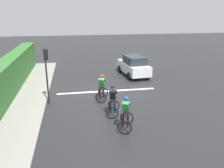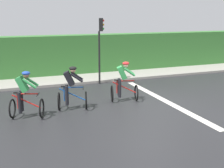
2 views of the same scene
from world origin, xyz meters
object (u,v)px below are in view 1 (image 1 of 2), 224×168
Objects in this scene: cyclist_lead at (126,114)px; cyclist_second at (113,101)px; traffic_light_near_crossing at (46,68)px; car_white at (134,66)px; cyclist_mid at (102,88)px.

cyclist_lead is 1.00× the size of cyclist_second.
traffic_light_near_crossing is (3.88, -4.08, 1.43)m from cyclist_lead.
cyclist_second is at bearing 67.07° from car_white.
cyclist_lead is 9.79m from car_white.
cyclist_lead and cyclist_mid have the same top height.
cyclist_second is 8.31m from car_white.
cyclist_lead is 5.81m from traffic_light_near_crossing.
car_white is (-3.24, -7.65, 0.08)m from cyclist_second.
car_white is at bearing -107.34° from cyclist_lead.
cyclist_mid is 6.44m from car_white.
car_white reaches higher than cyclist_lead.
traffic_light_near_crossing is at bearing -46.42° from cyclist_lead.
cyclist_mid is 0.50× the size of traffic_light_near_crossing.
car_white reaches higher than cyclist_second.
cyclist_mid is at bearing 56.79° from car_white.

